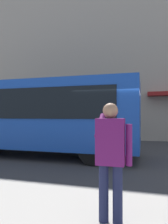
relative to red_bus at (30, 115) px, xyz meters
The scene contains 4 objects.
ground_plane 3.96m from the red_bus, behind, with size 60.00×60.00×0.00m, color #38383A.
building_facade_far 8.76m from the red_bus, 118.18° to the right, with size 28.00×1.55×12.00m.
red_bus is the anchor object (origin of this frame).
pedestrian_photographer 6.48m from the red_bus, 130.41° to the left, with size 0.53×0.52×1.70m.
Camera 1 is at (-1.05, 7.85, 1.68)m, focal length 33.70 mm.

